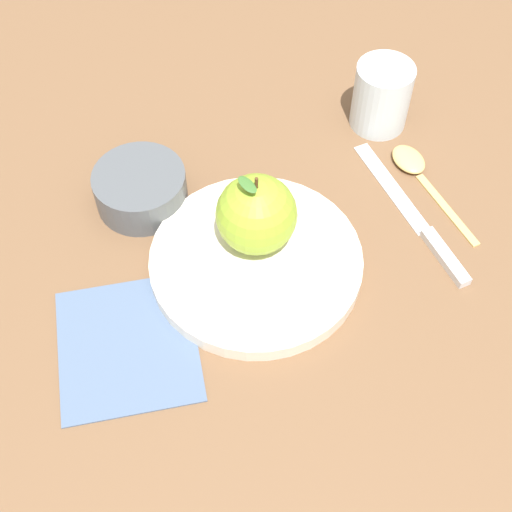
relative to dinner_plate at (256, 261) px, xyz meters
name	(u,v)px	position (x,y,z in m)	size (l,w,h in m)	color
ground_plane	(297,253)	(-0.05, 0.01, -0.01)	(2.40, 2.40, 0.00)	brown
dinner_plate	(256,261)	(0.00, 0.00, 0.00)	(0.22, 0.22, 0.02)	silver
apple	(256,214)	(-0.01, -0.02, 0.05)	(0.08, 0.08, 0.10)	#8CB22D
side_bowl	(140,186)	(0.07, -0.14, 0.02)	(0.10, 0.10, 0.04)	#4C5156
cup	(382,94)	(-0.24, -0.12, 0.03)	(0.07, 0.07, 0.08)	silver
knife	(419,223)	(-0.19, 0.04, -0.01)	(0.03, 0.22, 0.01)	silver
spoon	(416,169)	(-0.23, -0.03, -0.01)	(0.04, 0.16, 0.01)	#D8B766
linen_napkin	(128,345)	(0.16, 0.02, -0.01)	(0.14, 0.15, 0.00)	slate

